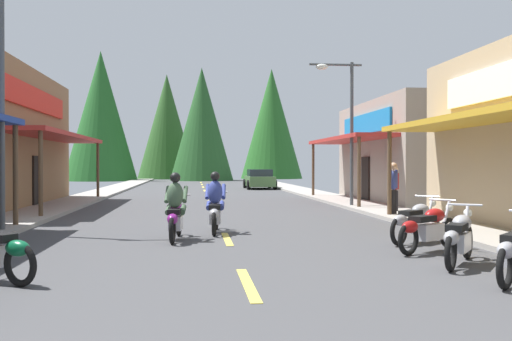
% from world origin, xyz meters
% --- Properties ---
extents(ground, '(10.32, 81.89, 0.10)m').
position_xyz_m(ground, '(0.00, 25.95, -0.05)').
color(ground, '#424244').
extents(sidewalk_left, '(2.02, 81.89, 0.12)m').
position_xyz_m(sidewalk_left, '(-6.17, 25.95, 0.06)').
color(sidewalk_left, '#9E9991').
rests_on(sidewalk_left, ground).
extents(sidewalk_right, '(2.02, 81.89, 0.12)m').
position_xyz_m(sidewalk_right, '(6.17, 25.95, 0.06)').
color(sidewalk_right, '#9E9991').
rests_on(sidewalk_right, ground).
extents(centerline_dashes, '(0.16, 56.56, 0.01)m').
position_xyz_m(centerline_dashes, '(0.00, 29.39, 0.01)').
color(centerline_dashes, '#E0C64C').
rests_on(centerline_dashes, ground).
extents(storefront_right_far, '(8.12, 10.06, 4.64)m').
position_xyz_m(storefront_right_far, '(10.29, 26.02, 2.33)').
color(storefront_right_far, gray).
rests_on(storefront_right_far, ground).
extents(streetlamp_left, '(2.13, 0.30, 6.70)m').
position_xyz_m(streetlamp_left, '(-5.25, 14.97, 4.32)').
color(streetlamp_left, '#474C51').
rests_on(streetlamp_left, ground).
extents(streetlamp_right, '(2.13, 0.30, 5.85)m').
position_xyz_m(streetlamp_right, '(5.22, 22.67, 3.84)').
color(streetlamp_right, '#474C51').
rests_on(streetlamp_right, ground).
extents(motorcycle_parked_right_3, '(1.33, 1.79, 1.04)m').
position_xyz_m(motorcycle_parked_right_3, '(3.81, 9.37, 0.49)').
color(motorcycle_parked_right_3, black).
rests_on(motorcycle_parked_right_3, ground).
extents(motorcycle_parked_right_4, '(1.78, 1.35, 1.04)m').
position_xyz_m(motorcycle_parked_right_4, '(3.89, 10.91, 0.49)').
color(motorcycle_parked_right_4, black).
rests_on(motorcycle_parked_right_4, ground).
extents(motorcycle_parked_right_5, '(1.71, 1.45, 1.04)m').
position_xyz_m(motorcycle_parked_right_5, '(4.15, 12.27, 0.49)').
color(motorcycle_parked_right_5, black).
rests_on(motorcycle_parked_right_5, ground).
extents(rider_cruising_lead, '(0.60, 2.14, 1.57)m').
position_xyz_m(rider_cruising_lead, '(-1.19, 13.29, 0.66)').
color(rider_cruising_lead, black).
rests_on(rider_cruising_lead, ground).
extents(rider_cruising_trailing, '(0.60, 2.14, 1.57)m').
position_xyz_m(rider_cruising_trailing, '(-0.23, 14.63, 0.66)').
color(rider_cruising_trailing, black).
rests_on(rider_cruising_trailing, ground).
extents(pedestrian_by_shop, '(0.43, 0.45, 1.81)m').
position_xyz_m(pedestrian_by_shop, '(5.78, 18.34, 1.06)').
color(pedestrian_by_shop, black).
rests_on(pedestrian_by_shop, ground).
extents(pedestrian_waiting, '(0.27, 0.57, 1.67)m').
position_xyz_m(pedestrian_waiting, '(6.28, 19.61, 0.97)').
color(pedestrian_waiting, black).
rests_on(pedestrian_waiting, ground).
extents(parked_car_curbside, '(2.07, 4.30, 1.40)m').
position_xyz_m(parked_car_curbside, '(3.96, 41.33, 0.69)').
color(parked_car_curbside, '#4C723F').
rests_on(parked_car_curbside, ground).
extents(treeline_backdrop, '(27.13, 15.00, 13.90)m').
position_xyz_m(treeline_backdrop, '(-1.56, 67.67, 6.59)').
color(treeline_backdrop, '#2C5723').
rests_on(treeline_backdrop, ground).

